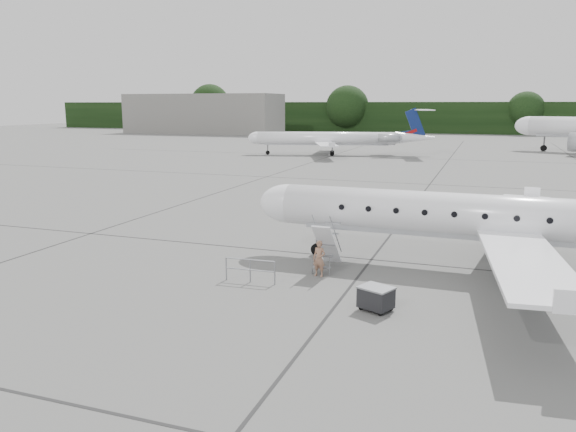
% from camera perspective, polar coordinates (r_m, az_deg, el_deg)
% --- Properties ---
extents(ground, '(320.00, 320.00, 0.00)m').
position_cam_1_polar(ground, '(23.15, 17.57, -8.11)').
color(ground, slate).
rests_on(ground, ground).
extents(treeline, '(260.00, 4.00, 8.00)m').
position_cam_1_polar(treeline, '(151.94, 19.76, 9.35)').
color(treeline, black).
rests_on(treeline, ground).
extents(terminal_building, '(40.00, 14.00, 10.00)m').
position_cam_1_polar(terminal_building, '(149.57, -8.58, 10.24)').
color(terminal_building, slate).
rests_on(terminal_building, ground).
extents(main_regional_jet, '(27.81, 20.20, 7.06)m').
position_cam_1_polar(main_regional_jet, '(26.42, 22.62, 1.83)').
color(main_regional_jet, white).
rests_on(main_regional_jet, ground).
extents(airstair, '(0.88, 2.12, 2.21)m').
position_cam_1_polar(airstair, '(25.82, 3.99, -3.02)').
color(airstair, white).
rests_on(airstair, ground).
extents(passenger, '(0.64, 0.47, 1.61)m').
position_cam_1_polar(passenger, '(24.79, 3.19, -4.34)').
color(passenger, '#91674F').
rests_on(passenger, ground).
extents(safety_railing, '(2.20, 0.20, 1.00)m').
position_cam_1_polar(safety_railing, '(24.06, -3.86, -5.59)').
color(safety_railing, gray).
rests_on(safety_railing, ground).
extents(baggage_cart, '(1.38, 1.27, 0.97)m').
position_cam_1_polar(baggage_cart, '(21.09, 8.93, -8.23)').
color(baggage_cart, black).
rests_on(baggage_cart, ground).
extents(bg_regional_left, '(29.98, 24.78, 6.84)m').
position_cam_1_polar(bg_regional_left, '(84.20, 3.89, 8.52)').
color(bg_regional_left, white).
rests_on(bg_regional_left, ground).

